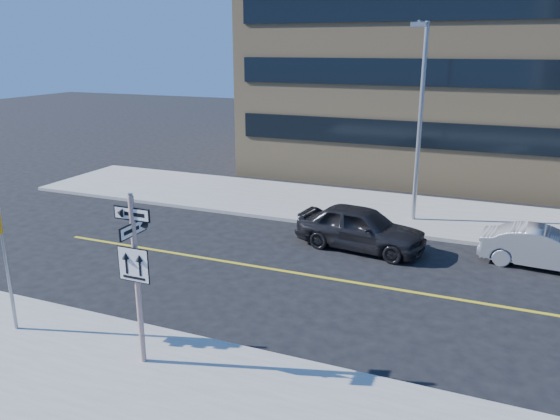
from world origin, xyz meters
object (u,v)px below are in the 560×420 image
at_px(sign_pole, 136,271).
at_px(streetlight_a, 420,111).
at_px(parked_car_a, 361,228).
at_px(parked_car_b, 544,248).

relative_size(sign_pole, streetlight_a, 0.51).
xyz_separation_m(sign_pole, parked_car_a, (2.70, 9.59, -1.62)).
height_order(parked_car_b, streetlight_a, streetlight_a).
relative_size(sign_pole, parked_car_b, 1.00).
relative_size(parked_car_a, streetlight_a, 0.60).
bearing_deg(streetlight_a, parked_car_b, -31.84).
xyz_separation_m(parked_car_b, streetlight_a, (-4.87, 3.02, 4.08)).
bearing_deg(parked_car_b, streetlight_a, 63.50).
height_order(sign_pole, streetlight_a, streetlight_a).
xyz_separation_m(parked_car_a, parked_car_b, (6.16, 0.66, -0.14)).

